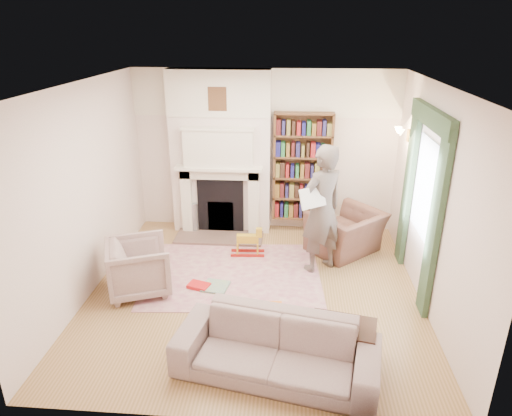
# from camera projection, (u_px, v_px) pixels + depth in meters

# --- Properties ---
(floor) EXTENTS (4.50, 4.50, 0.00)m
(floor) POSITION_uv_depth(u_px,v_px,m) (255.00, 291.00, 6.37)
(floor) COLOR olive
(floor) RESTS_ON ground
(ceiling) EXTENTS (4.50, 4.50, 0.00)m
(ceiling) POSITION_uv_depth(u_px,v_px,m) (254.00, 85.00, 5.32)
(ceiling) COLOR white
(ceiling) RESTS_ON wall_back
(wall_back) EXTENTS (4.50, 0.00, 4.50)m
(wall_back) POSITION_uv_depth(u_px,v_px,m) (265.00, 152.00, 7.92)
(wall_back) COLOR white
(wall_back) RESTS_ON floor
(wall_front) EXTENTS (4.50, 0.00, 4.50)m
(wall_front) POSITION_uv_depth(u_px,v_px,m) (232.00, 293.00, 3.76)
(wall_front) COLOR white
(wall_front) RESTS_ON floor
(wall_left) EXTENTS (0.00, 4.50, 4.50)m
(wall_left) POSITION_uv_depth(u_px,v_px,m) (85.00, 192.00, 6.01)
(wall_left) COLOR white
(wall_left) RESTS_ON floor
(wall_right) EXTENTS (0.00, 4.50, 4.50)m
(wall_right) POSITION_uv_depth(u_px,v_px,m) (434.00, 202.00, 5.68)
(wall_right) COLOR white
(wall_right) RESTS_ON floor
(fireplace) EXTENTS (1.70, 0.58, 2.80)m
(fireplace) POSITION_uv_depth(u_px,v_px,m) (221.00, 155.00, 7.79)
(fireplace) COLOR white
(fireplace) RESTS_ON floor
(bookcase) EXTENTS (1.00, 0.24, 1.85)m
(bookcase) POSITION_uv_depth(u_px,v_px,m) (302.00, 167.00, 7.84)
(bookcase) COLOR brown
(bookcase) RESTS_ON floor
(window) EXTENTS (0.02, 0.90, 1.30)m
(window) POSITION_uv_depth(u_px,v_px,m) (425.00, 188.00, 6.03)
(window) COLOR silver
(window) RESTS_ON wall_right
(curtain_left) EXTENTS (0.07, 0.32, 2.40)m
(curtain_left) POSITION_uv_depth(u_px,v_px,m) (435.00, 227.00, 5.48)
(curtain_left) COLOR #324B30
(curtain_left) RESTS_ON floor
(curtain_right) EXTENTS (0.07, 0.32, 2.40)m
(curtain_right) POSITION_uv_depth(u_px,v_px,m) (408.00, 188.00, 6.77)
(curtain_right) COLOR #324B30
(curtain_right) RESTS_ON floor
(pelmet) EXTENTS (0.09, 1.70, 0.24)m
(pelmet) POSITION_uv_depth(u_px,v_px,m) (432.00, 117.00, 5.68)
(pelmet) COLOR #324B30
(pelmet) RESTS_ON wall_right
(wall_sconce) EXTENTS (0.20, 0.24, 0.24)m
(wall_sconce) POSITION_uv_depth(u_px,v_px,m) (396.00, 135.00, 6.89)
(wall_sconce) COLOR gold
(wall_sconce) RESTS_ON wall_right
(rug) EXTENTS (2.68, 2.13, 0.01)m
(rug) POSITION_uv_depth(u_px,v_px,m) (234.00, 274.00, 6.78)
(rug) COLOR beige
(rug) RESTS_ON floor
(armchair_reading) EXTENTS (1.41, 1.40, 0.69)m
(armchair_reading) POSITION_uv_depth(u_px,v_px,m) (346.00, 232.00, 7.35)
(armchair_reading) COLOR #4F312A
(armchair_reading) RESTS_ON floor
(armchair_left) EXTENTS (1.06, 1.04, 0.75)m
(armchair_left) POSITION_uv_depth(u_px,v_px,m) (139.00, 267.00, 6.24)
(armchair_left) COLOR #C0B19E
(armchair_left) RESTS_ON floor
(sofa) EXTENTS (2.24, 1.23, 0.62)m
(sofa) POSITION_uv_depth(u_px,v_px,m) (276.00, 349.00, 4.76)
(sofa) COLOR #A09684
(sofa) RESTS_ON floor
(man_reading) EXTENTS (0.84, 0.79, 1.94)m
(man_reading) POSITION_uv_depth(u_px,v_px,m) (322.00, 210.00, 6.59)
(man_reading) COLOR #594D47
(man_reading) RESTS_ON floor
(newspaper) EXTENTS (0.40, 0.34, 0.28)m
(newspaper) POSITION_uv_depth(u_px,v_px,m) (313.00, 198.00, 6.32)
(newspaper) COLOR white
(newspaper) RESTS_ON man_reading
(coffee_table) EXTENTS (0.78, 0.58, 0.45)m
(coffee_table) POSITION_uv_depth(u_px,v_px,m) (342.00, 341.00, 5.00)
(coffee_table) COLOR black
(coffee_table) RESTS_ON floor
(paraffin_heater) EXTENTS (0.29, 0.29, 0.55)m
(paraffin_heater) POSITION_uv_depth(u_px,v_px,m) (193.00, 217.00, 8.11)
(paraffin_heater) COLOR #9C9EA3
(paraffin_heater) RESTS_ON floor
(rocking_horse) EXTENTS (0.55, 0.25, 0.47)m
(rocking_horse) POSITION_uv_depth(u_px,v_px,m) (248.00, 242.00, 7.27)
(rocking_horse) COLOR gold
(rocking_horse) RESTS_ON rug
(board_game) EXTENTS (0.39, 0.39, 0.03)m
(board_game) POSITION_uv_depth(u_px,v_px,m) (216.00, 286.00, 6.42)
(board_game) COLOR #CCCD48
(board_game) RESTS_ON rug
(game_box_lid) EXTENTS (0.34, 0.28, 0.05)m
(game_box_lid) POSITION_uv_depth(u_px,v_px,m) (199.00, 286.00, 6.42)
(game_box_lid) COLOR red
(game_box_lid) RESTS_ON rug
(comic_annuals) EXTENTS (0.83, 0.56, 0.02)m
(comic_annuals) POSITION_uv_depth(u_px,v_px,m) (261.00, 310.00, 5.90)
(comic_annuals) COLOR red
(comic_annuals) RESTS_ON rug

